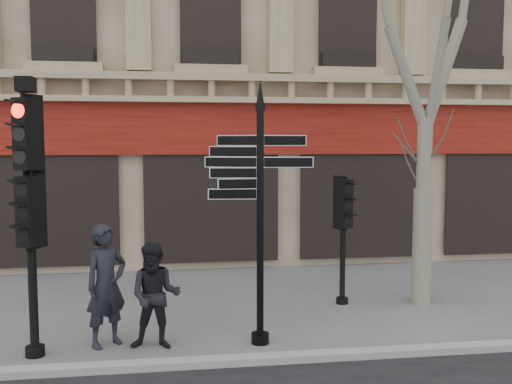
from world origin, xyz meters
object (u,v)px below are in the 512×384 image
traffic_signal_secondary (343,217)px  fingerpost (260,168)px  traffic_signal_main (29,183)px  pedestrian_a (106,285)px  pedestrian_b (155,296)px

traffic_signal_secondary → fingerpost: bearing=-153.8°
traffic_signal_main → pedestrian_a: (1.05, 0.31, -1.69)m
traffic_signal_main → traffic_signal_secondary: 5.94m
fingerpost → traffic_signal_main: fingerpost is taller
pedestrian_a → pedestrian_b: pedestrian_a is taller
traffic_signal_main → traffic_signal_secondary: bearing=44.6°
traffic_signal_main → pedestrian_a: size_ratio=2.14×
pedestrian_a → fingerpost: bearing=-43.6°
traffic_signal_main → traffic_signal_secondary: size_ratio=1.67×
pedestrian_a → pedestrian_b: 0.83m
pedestrian_b → fingerpost: bearing=7.1°
fingerpost → traffic_signal_secondary: 3.03m
fingerpost → pedestrian_b: (-1.68, 0.02, -2.01)m
fingerpost → traffic_signal_main: (-3.51, -0.06, -0.18)m
fingerpost → traffic_signal_main: bearing=-164.3°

